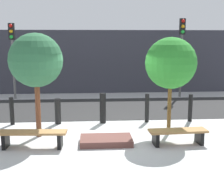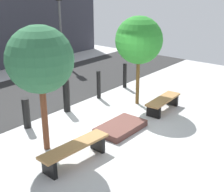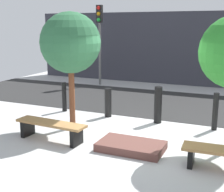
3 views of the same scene
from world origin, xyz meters
The scene contains 11 objects.
ground_plane centered at (0.00, 0.00, 0.00)m, with size 18.00×18.00×0.00m, color #B3B3B3.
road_strip centered at (0.00, 3.98, 0.01)m, with size 18.00×4.20×0.01m, color #282828.
building_facade centered at (0.00, 8.01, 1.69)m, with size 16.20×0.50×3.38m, color #33333D.
bench_left centered at (-2.00, -0.78, 0.34)m, with size 1.86×0.53×0.47m.
planter_bed centered at (0.00, -0.58, 0.09)m, with size 1.46×0.87×0.18m, color brown.
tree_behind_left_bench centered at (-2.00, 0.24, 2.30)m, with size 1.58×1.58×3.10m.
bollard_far_left centered at (-3.13, 1.63, 0.48)m, with size 0.15×0.15×0.96m, color black.
bollard_left centered at (-1.57, 1.63, 0.45)m, with size 0.21×0.21×0.89m, color black.
bollard_center centered at (0.00, 1.63, 0.53)m, with size 0.22×0.22×1.06m, color black.
bollard_right centered at (1.57, 1.63, 0.51)m, with size 0.15×0.15×1.02m, color black.
traffic_light_west centered at (-4.13, 6.36, 2.52)m, with size 0.28×0.27×3.65m.
Camera 3 is at (2.25, -6.79, 2.75)m, focal length 50.00 mm.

